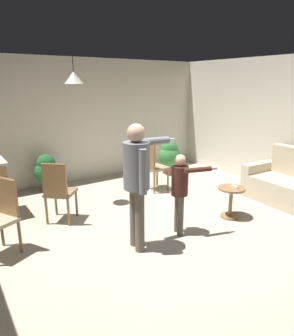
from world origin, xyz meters
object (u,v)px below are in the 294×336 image
object	(u,v)px
spare_remote_on_table	(235,187)
potted_plant_by_wall	(47,171)
potted_plant_corner	(170,155)
person_child	(180,186)
side_table_by_couch	(231,199)
dining_chair_near_wall	(153,165)
dining_chair_by_counter	(59,190)
person_adult	(138,174)
dining_chair_centre_back	(1,214)

from	to	relation	value
spare_remote_on_table	potted_plant_by_wall	bearing A→B (deg)	125.45
potted_plant_corner	person_child	bearing A→B (deg)	-125.26
side_table_by_couch	potted_plant_by_wall	world-z (taller)	potted_plant_by_wall
side_table_by_couch	potted_plant_corner	world-z (taller)	potted_plant_corner
potted_plant_corner	spare_remote_on_table	distance (m)	2.73
side_table_by_couch	dining_chair_near_wall	world-z (taller)	dining_chair_near_wall
potted_plant_corner	dining_chair_by_counter	bearing A→B (deg)	-159.10
person_adult	dining_chair_by_counter	size ratio (longest dim) A/B	1.69
person_adult	person_child	xyz separation A→B (m)	(0.73, 0.01, -0.30)
person_child	dining_chair_by_counter	bearing A→B (deg)	-118.54
potted_plant_corner	potted_plant_by_wall	distance (m)	2.90
person_adult	dining_chair_near_wall	xyz separation A→B (m)	(1.50, 1.79, -0.50)
potted_plant_by_wall	person_child	bearing A→B (deg)	-70.34
person_child	spare_remote_on_table	xyz separation A→B (m)	(1.10, -0.07, -0.21)
person_adult	dining_chair_centre_back	distance (m)	1.83
person_adult	dining_chair_by_counter	xyz separation A→B (m)	(-0.61, 1.37, -0.50)
potted_plant_by_wall	spare_remote_on_table	bearing A→B (deg)	-54.55
dining_chair_by_counter	dining_chair_centre_back	distance (m)	1.05
spare_remote_on_table	dining_chair_near_wall	bearing A→B (deg)	100.03
dining_chair_near_wall	potted_plant_corner	world-z (taller)	dining_chair_near_wall
side_table_by_couch	person_child	size ratio (longest dim) A/B	0.43
dining_chair_near_wall	spare_remote_on_table	size ratio (longest dim) A/B	7.69
person_child	dining_chair_centre_back	bearing A→B (deg)	-93.92
person_child	potted_plant_corner	xyz separation A→B (m)	(1.81, 2.56, -0.29)
potted_plant_corner	spare_remote_on_table	size ratio (longest dim) A/B	6.38
spare_remote_on_table	potted_plant_corner	bearing A→B (deg)	74.83
person_child	dining_chair_by_counter	size ratio (longest dim) A/B	1.20
dining_chair_centre_back	potted_plant_corner	xyz separation A→B (m)	(4.07, 1.70, -0.09)
side_table_by_couch	dining_chair_by_counter	xyz separation A→B (m)	(-2.41, 1.39, 0.22)
dining_chair_near_wall	spare_remote_on_table	bearing A→B (deg)	6.95
person_child	spare_remote_on_table	size ratio (longest dim) A/B	9.26
dining_chair_centre_back	spare_remote_on_table	bearing A→B (deg)	-132.81
person_adult	dining_chair_centre_back	xyz separation A→B (m)	(-1.53, 0.87, -0.50)
person_adult	potted_plant_by_wall	world-z (taller)	person_adult
spare_remote_on_table	person_adult	bearing A→B (deg)	178.26
dining_chair_centre_back	potted_plant_by_wall	world-z (taller)	dining_chair_centre_back
dining_chair_near_wall	potted_plant_by_wall	bearing A→B (deg)	-125.92
dining_chair_by_counter	dining_chair_centre_back	world-z (taller)	same
dining_chair_by_counter	potted_plant_by_wall	world-z (taller)	dining_chair_by_counter
side_table_by_couch	dining_chair_by_counter	size ratio (longest dim) A/B	0.52
dining_chair_near_wall	person_adult	bearing A→B (deg)	-43.06
person_adult	potted_plant_corner	xyz separation A→B (m)	(2.54, 2.57, -0.59)
person_adult	person_child	distance (m)	0.79
side_table_by_couch	dining_chair_by_counter	world-z (taller)	dining_chair_by_counter
potted_plant_by_wall	dining_chair_by_counter	bearing A→B (deg)	-99.86
person_adult	potted_plant_by_wall	size ratio (longest dim) A/B	2.19
dining_chair_by_counter	person_child	bearing A→B (deg)	-4.21
dining_chair_by_counter	potted_plant_by_wall	xyz separation A→B (m)	(0.28, 1.60, -0.12)
person_adult	dining_chair_near_wall	bearing A→B (deg)	148.25
person_adult	dining_chair_by_counter	distance (m)	1.58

